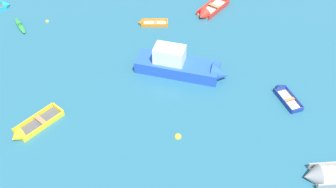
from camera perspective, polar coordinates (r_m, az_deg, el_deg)
The scene contains 10 objects.
rowboat_yellow_midfield_right at distance 27.08m, azimuth -20.55°, elevation -5.18°, with size 3.38×3.62×1.16m.
rowboat_grey_far_left at distance 25.01m, azimuth 22.60°, elevation -11.33°, with size 4.56×1.85×1.42m.
rowboat_turquoise_midfield_left at distance 40.93m, azimuth -23.94°, elevation 11.96°, with size 3.45×2.27×1.01m.
rowboat_deep_blue_foreground_center at distance 29.18m, azimuth 16.90°, elevation 0.19°, with size 1.83×2.99×0.92m.
motor_launch_blue_far_right at distance 29.36m, azimuth 2.31°, elevation 4.29°, with size 7.47×3.71×2.55m.
kayak_green_distant_center at distance 37.36m, azimuth -21.40°, elevation 9.60°, with size 1.89×2.72×0.28m.
rowboat_red_near_camera at distance 36.80m, azimuth 6.04°, elevation 12.22°, with size 3.60×4.12×1.28m.
rowboat_orange_near_right at distance 35.22m, azimuth -3.21°, elevation 10.63°, with size 2.73×0.94×0.85m.
mooring_buoy_between_boats_left at distance 25.28m, azimuth 1.50°, elevation -6.46°, with size 0.47×0.47×0.47m, color yellow.
mooring_buoy_far_field at distance 37.35m, azimuth -17.74°, elevation 10.37°, with size 0.31×0.31×0.31m, color yellow.
Camera 1 is at (-0.14, -2.10, 19.50)m, focal length 40.46 mm.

